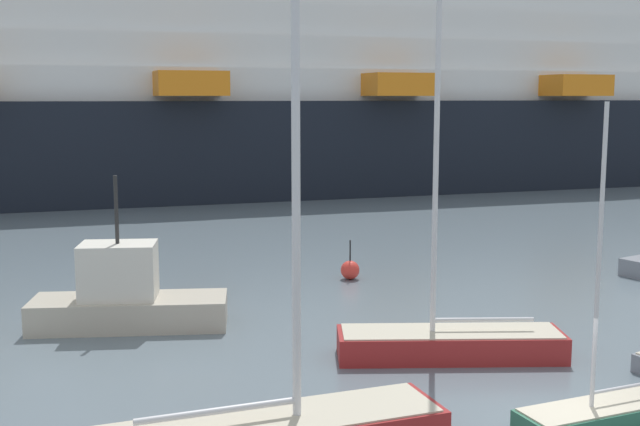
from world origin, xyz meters
TOP-DOWN VIEW (x-y plane):
  - sailboat_0 at (-0.01, 5.23)m, footprint 6.61×3.62m
  - sailboat_2 at (1.04, -0.01)m, footprint 4.24×1.46m
  - fishing_boat_0 at (-8.34, 11.45)m, footprint 6.52×3.59m
  - channel_buoy_1 at (0.97, 15.36)m, footprint 0.77×0.77m
  - cruise_ship at (6.55, 48.40)m, footprint 128.82×22.51m

SIDE VIEW (x-z plane):
  - sailboat_2 at x=1.04m, z-range -3.31..3.96m
  - channel_buoy_1 at x=0.97m, z-range -0.42..1.20m
  - sailboat_0 at x=-0.01m, z-range -5.41..6.56m
  - fishing_boat_0 at x=-8.34m, z-range -1.49..3.43m
  - cruise_ship at x=6.55m, z-range -4.46..20.59m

